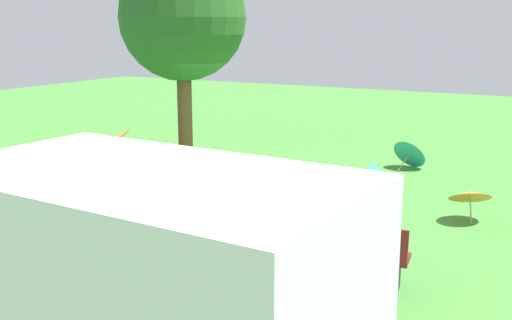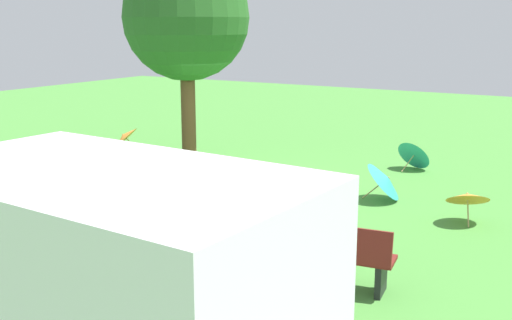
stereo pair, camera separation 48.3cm
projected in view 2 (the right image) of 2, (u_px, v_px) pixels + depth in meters
name	position (u px, v px, depth m)	size (l,w,h in m)	color
ground	(230.00, 184.00, 13.33)	(40.00, 40.00, 0.00)	#478C38
box_trailer_white	(111.00, 301.00, 4.71)	(3.30, 2.04, 2.34)	white
park_bench	(331.00, 254.00, 8.00)	(1.65, 0.70, 0.90)	maroon
shade_tree	(186.00, 19.00, 14.15)	(2.89, 2.89, 4.94)	brown
parasol_teal_0	(386.00, 180.00, 11.98)	(0.90, 1.03, 0.79)	tan
parasol_orange_1	(468.00, 197.00, 10.61)	(0.95, 0.93, 0.69)	tan
parasol_teal_1	(415.00, 154.00, 14.55)	(0.94, 0.88, 0.74)	tan
parasol_teal_2	(245.00, 174.00, 12.64)	(1.04, 0.96, 0.75)	tan
parasol_orange_2	(124.00, 136.00, 16.58)	(0.93, 0.98, 0.72)	tan
parasol_yellow_0	(155.00, 194.00, 10.96)	(0.79, 0.81, 0.65)	tan
parasol_red_2	(290.00, 209.00, 10.39)	(0.74, 0.71, 0.68)	tan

